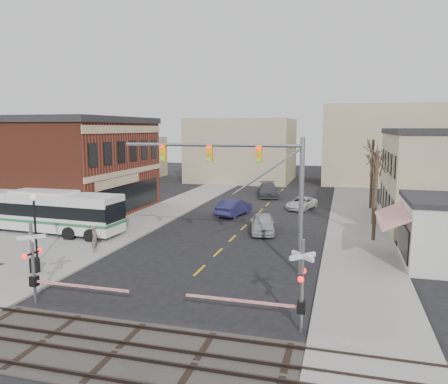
# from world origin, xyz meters

# --- Properties ---
(ground) EXTENTS (160.00, 160.00, 0.00)m
(ground) POSITION_xyz_m (0.00, 0.00, 0.00)
(ground) COLOR black
(ground) RESTS_ON ground
(sidewalk_west) EXTENTS (5.00, 60.00, 0.12)m
(sidewalk_west) POSITION_xyz_m (-9.50, 20.00, 0.06)
(sidewalk_west) COLOR gray
(sidewalk_west) RESTS_ON ground
(sidewalk_east) EXTENTS (5.00, 60.00, 0.12)m
(sidewalk_east) POSITION_xyz_m (9.50, 20.00, 0.06)
(sidewalk_east) COLOR gray
(sidewalk_east) RESTS_ON ground
(ballast_strip) EXTENTS (160.00, 5.00, 0.06)m
(ballast_strip) POSITION_xyz_m (0.00, -8.00, 0.03)
(ballast_strip) COLOR #332D28
(ballast_strip) RESTS_ON ground
(rail_tracks) EXTENTS (160.00, 3.91, 0.14)m
(rail_tracks) POSITION_xyz_m (0.00, -8.00, 0.12)
(rail_tracks) COLOR #2D231E
(rail_tracks) RESTS_ON ground
(tree_east_a) EXTENTS (0.28, 0.28, 6.75)m
(tree_east_a) POSITION_xyz_m (10.50, 12.00, 3.50)
(tree_east_a) COLOR #382B21
(tree_east_a) RESTS_ON sidewalk_east
(tree_east_b) EXTENTS (0.28, 0.28, 6.30)m
(tree_east_b) POSITION_xyz_m (10.80, 18.00, 3.27)
(tree_east_b) COLOR #382B21
(tree_east_b) RESTS_ON sidewalk_east
(tree_east_c) EXTENTS (0.28, 0.28, 7.20)m
(tree_east_c) POSITION_xyz_m (11.00, 26.00, 3.72)
(tree_east_c) COLOR #382B21
(tree_east_c) RESTS_ON sidewalk_east
(transit_bus) EXTENTS (13.23, 3.63, 3.37)m
(transit_bus) POSITION_xyz_m (-14.97, 7.56, 1.90)
(transit_bus) COLOR silver
(transit_bus) RESTS_ON ground
(traffic_signal_mast) EXTENTS (11.11, 0.30, 8.00)m
(traffic_signal_mast) POSITION_xyz_m (2.87, 2.98, 5.80)
(traffic_signal_mast) COLOR gray
(traffic_signal_mast) RESTS_ON ground
(rr_crossing_west) EXTENTS (5.60, 1.36, 4.00)m
(rr_crossing_west) POSITION_xyz_m (-5.79, -4.78, 1.97)
(rr_crossing_west) COLOR gray
(rr_crossing_west) RESTS_ON ground
(rr_crossing_east) EXTENTS (5.60, 1.36, 4.00)m
(rr_crossing_east) POSITION_xyz_m (6.24, -4.50, 1.97)
(rr_crossing_east) COLOR gray
(rr_crossing_east) RESTS_ON ground
(street_lamp) EXTENTS (0.44, 0.44, 4.40)m
(street_lamp) POSITION_xyz_m (-10.17, 0.35, 3.26)
(street_lamp) COLOR black
(street_lamp) RESTS_ON sidewalk_west
(trash_bin) EXTENTS (0.60, 0.60, 0.83)m
(trash_bin) POSITION_xyz_m (-9.13, -1.17, 0.53)
(trash_bin) COLOR black
(trash_bin) RESTS_ON sidewalk_west
(car_a) EXTENTS (2.73, 4.92, 1.58)m
(car_a) POSITION_xyz_m (1.93, 12.44, 0.79)
(car_a) COLOR #A1A1A5
(car_a) RESTS_ON ground
(car_b) EXTENTS (2.73, 5.18, 1.62)m
(car_b) POSITION_xyz_m (-2.09, 18.83, 0.81)
(car_b) COLOR #1B1A43
(car_b) RESTS_ON ground
(car_c) EXTENTS (3.34, 4.99, 1.27)m
(car_c) POSITION_xyz_m (3.97, 24.03, 0.64)
(car_c) COLOR silver
(car_c) RESTS_ON ground
(car_d) EXTENTS (3.61, 6.26, 1.71)m
(car_d) POSITION_xyz_m (-0.90, 31.53, 0.85)
(car_d) COLOR #3A3B3F
(car_d) RESTS_ON ground
(pedestrian_near) EXTENTS (0.53, 0.72, 1.82)m
(pedestrian_near) POSITION_xyz_m (-8.04, 3.53, 1.03)
(pedestrian_near) COLOR #645A50
(pedestrian_near) RESTS_ON sidewalk_west
(pedestrian_far) EXTENTS (1.08, 1.06, 1.75)m
(pedestrian_far) POSITION_xyz_m (-9.84, 7.59, 0.99)
(pedestrian_far) COLOR #2E3351
(pedestrian_far) RESTS_ON sidewalk_west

